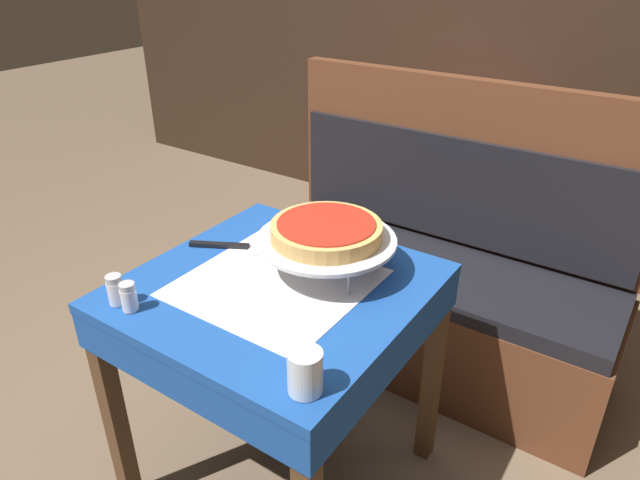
{
  "coord_description": "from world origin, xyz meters",
  "views": [
    {
      "loc": [
        0.82,
        -1.0,
        1.56
      ],
      "look_at": [
        0.08,
        0.1,
        0.85
      ],
      "focal_mm": 32.0,
      "sensor_mm": 36.0,
      "label": 1
    }
  ],
  "objects": [
    {
      "name": "condiment_caddy",
      "position": [
        -0.28,
        1.69,
        0.77
      ],
      "size": [
        0.15,
        0.15,
        0.15
      ],
      "color": "black",
      "rests_on": "dining_table_rear"
    },
    {
      "name": "dining_table_front",
      "position": [
        0.0,
        0.0,
        0.65
      ],
      "size": [
        0.75,
        0.75,
        0.74
      ],
      "color": "#194799",
      "rests_on": "ground_plane"
    },
    {
      "name": "water_glass_near",
      "position": [
        0.3,
        -0.29,
        0.79
      ],
      "size": [
        0.07,
        0.07,
        0.1
      ],
      "color": "silver",
      "rests_on": "dining_table_front"
    },
    {
      "name": "salt_shaker",
      "position": [
        -0.27,
        -0.3,
        0.78
      ],
      "size": [
        0.04,
        0.04,
        0.08
      ],
      "color": "silver",
      "rests_on": "dining_table_front"
    },
    {
      "name": "pizza_server",
      "position": [
        -0.2,
        0.1,
        0.75
      ],
      "size": [
        0.28,
        0.19,
        0.01
      ],
      "color": "#BCBCC1",
      "rests_on": "dining_table_front"
    },
    {
      "name": "pizza_pan_stand",
      "position": [
        0.08,
        0.13,
        0.83
      ],
      "size": [
        0.38,
        0.38,
        0.1
      ],
      "color": "#ADADB2",
      "rests_on": "dining_table_front"
    },
    {
      "name": "deep_dish_pizza",
      "position": [
        0.08,
        0.13,
        0.87
      ],
      "size": [
        0.3,
        0.3,
        0.05
      ],
      "color": "tan",
      "rests_on": "pizza_pan_stand"
    },
    {
      "name": "dining_table_rear",
      "position": [
        -0.25,
        1.66,
        0.62
      ],
      "size": [
        0.72,
        0.72,
        0.74
      ],
      "color": "red",
      "rests_on": "ground_plane"
    },
    {
      "name": "pepper_shaker",
      "position": [
        -0.22,
        -0.3,
        0.78
      ],
      "size": [
        0.04,
        0.04,
        0.07
      ],
      "color": "silver",
      "rests_on": "dining_table_front"
    },
    {
      "name": "booth_bench",
      "position": [
        0.12,
        0.82,
        0.33
      ],
      "size": [
        1.4,
        0.5,
        1.12
      ],
      "color": "brown",
      "rests_on": "ground_plane"
    },
    {
      "name": "ground_plane",
      "position": [
        0.0,
        0.0,
        0.0
      ],
      "size": [
        14.0,
        14.0,
        0.0
      ],
      "primitive_type": "plane",
      "color": "brown"
    },
    {
      "name": "back_wall_panel",
      "position": [
        0.0,
        2.13,
        1.2
      ],
      "size": [
        6.0,
        0.04,
        2.4
      ],
      "primitive_type": "cube",
      "color": "black",
      "rests_on": "ground_plane"
    }
  ]
}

